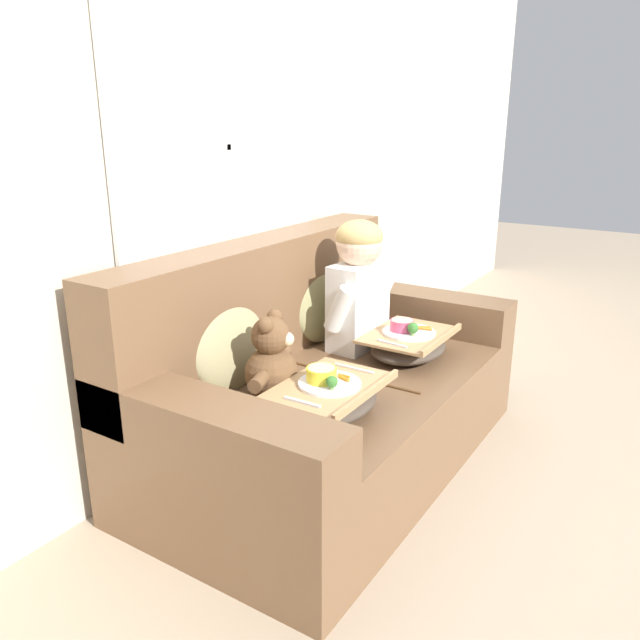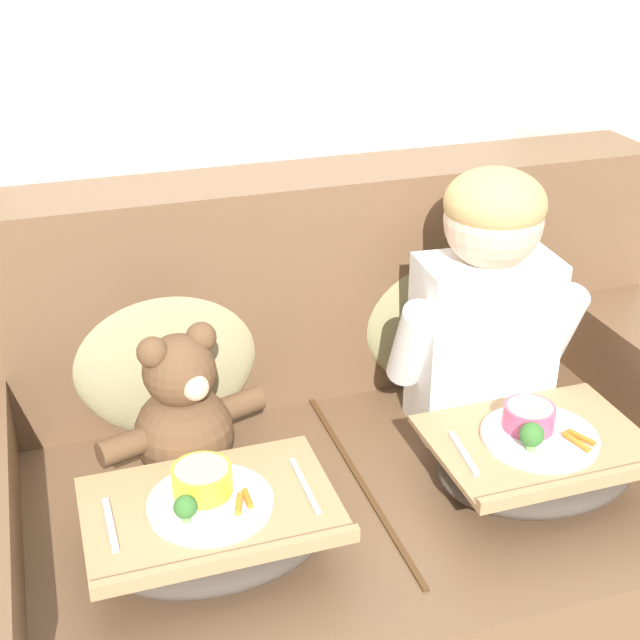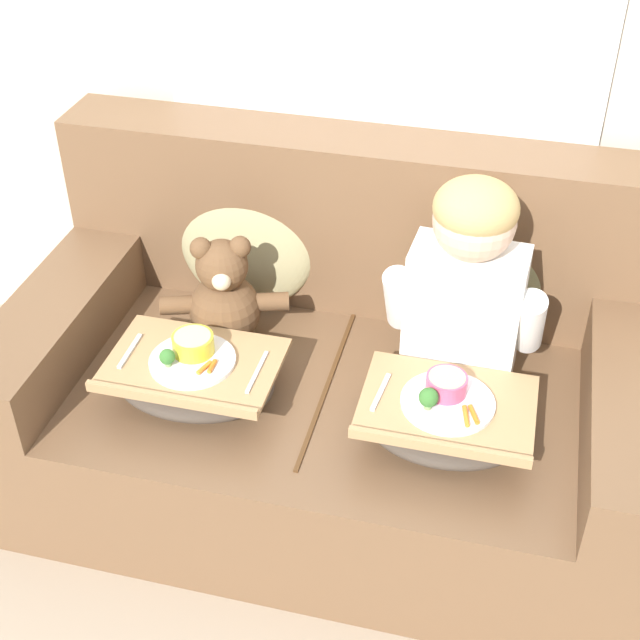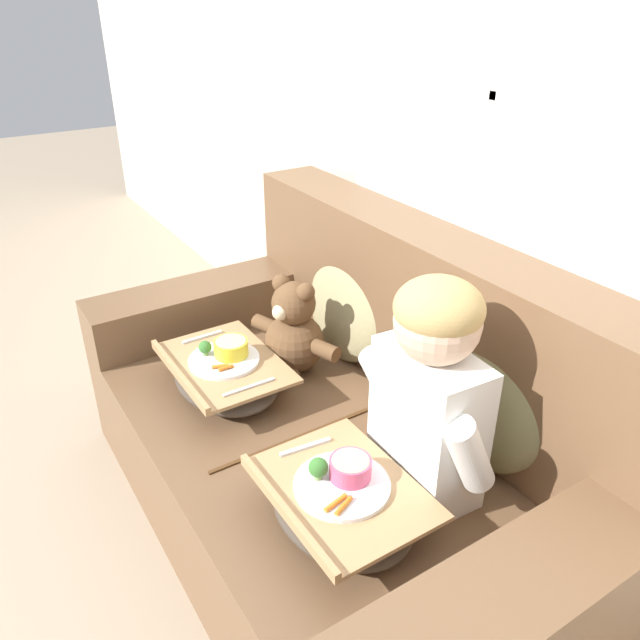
{
  "view_description": "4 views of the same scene",
  "coord_description": "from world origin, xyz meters",
  "px_view_note": "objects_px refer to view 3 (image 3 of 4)",
  "views": [
    {
      "loc": [
        -2.08,
        -1.26,
        1.43
      ],
      "look_at": [
        -0.04,
        0.05,
        0.65
      ],
      "focal_mm": 35.0,
      "sensor_mm": 36.0,
      "label": 1
    },
    {
      "loc": [
        -0.55,
        -1.45,
        1.54
      ],
      "look_at": [
        -0.05,
        0.06,
        0.74
      ],
      "focal_mm": 50.0,
      "sensor_mm": 36.0,
      "label": 2
    },
    {
      "loc": [
        0.43,
        -1.85,
        2.01
      ],
      "look_at": [
        -0.03,
        -0.01,
        0.59
      ],
      "focal_mm": 50.0,
      "sensor_mm": 36.0,
      "label": 3
    },
    {
      "loc": [
        1.26,
        -0.83,
        1.59
      ],
      "look_at": [
        -0.1,
        0.04,
        0.72
      ],
      "focal_mm": 35.0,
      "sensor_mm": 36.0,
      "label": 4
    }
  ],
  "objects_px": {
    "couch": "(338,378)",
    "teddy_bear": "(224,298)",
    "lap_tray_teddy": "(194,377)",
    "child_figure": "(468,275)",
    "throw_pillow_behind_child": "(472,270)",
    "throw_pillow_behind_teddy": "(247,240)",
    "lap_tray_child": "(445,419)"
  },
  "relations": [
    {
      "from": "throw_pillow_behind_child",
      "to": "child_figure",
      "type": "relative_size",
      "value": 0.74
    },
    {
      "from": "couch",
      "to": "throw_pillow_behind_child",
      "type": "xyz_separation_m",
      "value": [
        0.34,
        0.22,
        0.29
      ]
    },
    {
      "from": "lap_tray_child",
      "to": "teddy_bear",
      "type": "bearing_deg",
      "value": 158.99
    },
    {
      "from": "throw_pillow_behind_teddy",
      "to": "lap_tray_child",
      "type": "relative_size",
      "value": 1.03
    },
    {
      "from": "child_figure",
      "to": "lap_tray_teddy",
      "type": "relative_size",
      "value": 1.32
    },
    {
      "from": "lap_tray_child",
      "to": "child_figure",
      "type": "bearing_deg",
      "value": 89.84
    },
    {
      "from": "child_figure",
      "to": "lap_tray_teddy",
      "type": "distance_m",
      "value": 0.77
    },
    {
      "from": "throw_pillow_behind_child",
      "to": "lap_tray_teddy",
      "type": "distance_m",
      "value": 0.84
    },
    {
      "from": "throw_pillow_behind_teddy",
      "to": "teddy_bear",
      "type": "xyz_separation_m",
      "value": [
        0.0,
        -0.22,
        -0.06
      ]
    },
    {
      "from": "couch",
      "to": "throw_pillow_behind_child",
      "type": "distance_m",
      "value": 0.49
    },
    {
      "from": "throw_pillow_behind_child",
      "to": "couch",
      "type": "bearing_deg",
      "value": -146.26
    },
    {
      "from": "lap_tray_child",
      "to": "lap_tray_teddy",
      "type": "relative_size",
      "value": 0.95
    },
    {
      "from": "throw_pillow_behind_child",
      "to": "lap_tray_teddy",
      "type": "relative_size",
      "value": 0.97
    },
    {
      "from": "teddy_bear",
      "to": "lap_tray_teddy",
      "type": "xyz_separation_m",
      "value": [
        -0.0,
        -0.26,
        -0.08
      ]
    },
    {
      "from": "throw_pillow_behind_teddy",
      "to": "throw_pillow_behind_child",
      "type": "bearing_deg",
      "value": 0.0
    },
    {
      "from": "couch",
      "to": "child_figure",
      "type": "relative_size",
      "value": 2.97
    },
    {
      "from": "throw_pillow_behind_child",
      "to": "teddy_bear",
      "type": "bearing_deg",
      "value": -161.46
    },
    {
      "from": "couch",
      "to": "lap_tray_teddy",
      "type": "xyz_separation_m",
      "value": [
        -0.34,
        -0.26,
        0.15
      ]
    },
    {
      "from": "couch",
      "to": "teddy_bear",
      "type": "xyz_separation_m",
      "value": [
        -0.33,
        -0.0,
        0.23
      ]
    },
    {
      "from": "couch",
      "to": "teddy_bear",
      "type": "bearing_deg",
      "value": -179.91
    },
    {
      "from": "throw_pillow_behind_child",
      "to": "lap_tray_teddy",
      "type": "bearing_deg",
      "value": -144.38
    },
    {
      "from": "couch",
      "to": "teddy_bear",
      "type": "distance_m",
      "value": 0.4
    },
    {
      "from": "teddy_bear",
      "to": "child_figure",
      "type": "bearing_deg",
      "value": 0.29
    },
    {
      "from": "child_figure",
      "to": "lap_tray_teddy",
      "type": "xyz_separation_m",
      "value": [
        -0.67,
        -0.26,
        -0.26
      ]
    },
    {
      "from": "throw_pillow_behind_child",
      "to": "lap_tray_child",
      "type": "height_order",
      "value": "throw_pillow_behind_child"
    },
    {
      "from": "teddy_bear",
      "to": "throw_pillow_behind_child",
      "type": "bearing_deg",
      "value": 18.54
    },
    {
      "from": "throw_pillow_behind_teddy",
      "to": "child_figure",
      "type": "relative_size",
      "value": 0.75
    },
    {
      "from": "throw_pillow_behind_teddy",
      "to": "teddy_bear",
      "type": "height_order",
      "value": "throw_pillow_behind_teddy"
    },
    {
      "from": "child_figure",
      "to": "throw_pillow_behind_child",
      "type": "bearing_deg",
      "value": 89.98
    },
    {
      "from": "throw_pillow_behind_child",
      "to": "throw_pillow_behind_teddy",
      "type": "relative_size",
      "value": 0.99
    },
    {
      "from": "lap_tray_child",
      "to": "lap_tray_teddy",
      "type": "distance_m",
      "value": 0.67
    },
    {
      "from": "child_figure",
      "to": "couch",
      "type": "bearing_deg",
      "value": -179.5
    }
  ]
}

